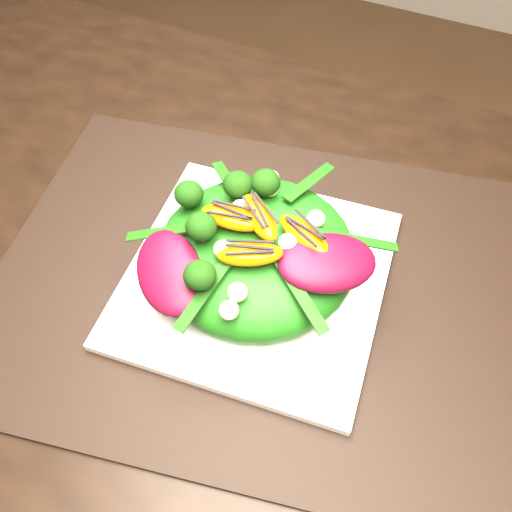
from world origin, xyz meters
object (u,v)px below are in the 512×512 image
at_px(placemat, 256,281).
at_px(salad_bowl, 256,270).
at_px(lettuce_mound, 256,253).
at_px(plate_base, 256,277).
at_px(orange_segment, 264,206).

bearing_deg(placemat, salad_bowl, 180.00).
bearing_deg(lettuce_mound, plate_base, -90.00).
bearing_deg(orange_segment, lettuce_mound, -82.26).
height_order(plate_base, salad_bowl, salad_bowl).
bearing_deg(lettuce_mound, orange_segment, 97.74).
relative_size(placemat, salad_bowl, 2.35).
bearing_deg(orange_segment, salad_bowl, -82.26).
distance_m(lettuce_mound, orange_segment, 0.05).
bearing_deg(placemat, plate_base, 180.00).
bearing_deg(orange_segment, placemat, -82.26).
bearing_deg(salad_bowl, plate_base, 0.00).
distance_m(placemat, salad_bowl, 0.02).
xyz_separation_m(salad_bowl, orange_segment, (-0.00, 0.03, 0.07)).
height_order(plate_base, orange_segment, orange_segment).
bearing_deg(plate_base, lettuce_mound, 90.00).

